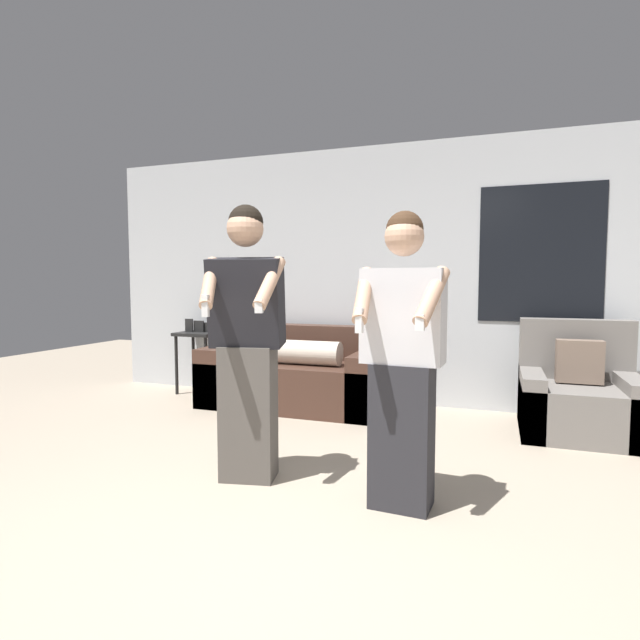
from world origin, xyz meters
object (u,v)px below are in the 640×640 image
object	(u,v)px
side_table	(199,342)
person_right	(403,360)
person_left	(247,342)
armchair	(578,397)
couch	(296,376)

from	to	relation	value
side_table	person_right	xyz separation A→B (m)	(2.75, -2.17, 0.26)
side_table	person_left	world-z (taller)	person_left
person_left	side_table	bearing A→B (deg)	129.51
side_table	person_right	bearing A→B (deg)	-38.34
armchair	couch	bearing A→B (deg)	178.21
side_table	couch	bearing A→B (deg)	-9.31
person_left	armchair	bearing A→B (deg)	39.81
side_table	person_left	distance (m)	2.74
couch	armchair	xyz separation A→B (m)	(2.61, -0.08, -0.00)
armchair	person_right	xyz separation A→B (m)	(-1.16, -1.88, 0.53)
armchair	side_table	bearing A→B (deg)	175.69
side_table	person_right	distance (m)	3.51
person_right	armchair	bearing A→B (deg)	58.29
couch	person_right	distance (m)	2.49
person_right	person_left	bearing A→B (deg)	176.17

